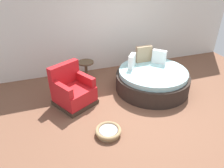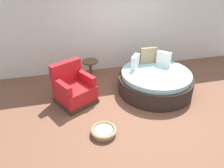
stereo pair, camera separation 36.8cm
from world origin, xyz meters
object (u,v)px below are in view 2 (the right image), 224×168
pet_basket (104,131)px  side_table (90,64)px  red_armchair (74,89)px  round_daybed (155,81)px

pet_basket → side_table: bearing=87.2°
red_armchair → side_table: red_armchair is taller
red_armchair → pet_basket: bearing=-70.6°
red_armchair → pet_basket: 1.38m
red_armchair → pet_basket: size_ratio=2.12×
round_daybed → side_table: bearing=143.6°
round_daybed → side_table: round_daybed is taller
round_daybed → side_table: size_ratio=3.61×
red_armchair → side_table: 1.23m
side_table → round_daybed: bearing=-36.4°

